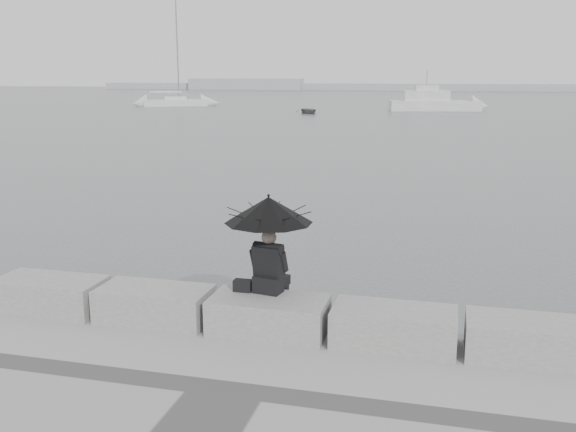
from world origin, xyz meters
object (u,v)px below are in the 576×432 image
(sailboat_left, at_px, (175,102))
(seated_person, at_px, (268,221))
(motor_cruiser, at_px, (435,103))
(dinghy, at_px, (308,111))

(sailboat_left, bearing_deg, seated_person, -92.52)
(seated_person, relative_size, motor_cruiser, 0.14)
(sailboat_left, xyz_separation_m, dinghy, (19.65, -10.75, -0.24))
(seated_person, xyz_separation_m, sailboat_left, (-31.80, 67.91, -1.49))
(seated_person, height_order, motor_cruiser, motor_cruiser)
(dinghy, bearing_deg, sailboat_left, 123.33)
(sailboat_left, distance_m, motor_cruiser, 32.22)
(sailboat_left, bearing_deg, motor_cruiser, -32.12)
(motor_cruiser, bearing_deg, sailboat_left, 163.33)
(sailboat_left, bearing_deg, dinghy, -56.28)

